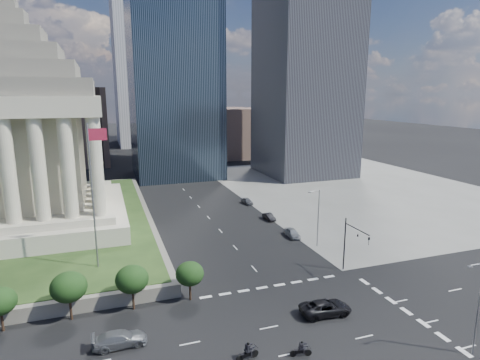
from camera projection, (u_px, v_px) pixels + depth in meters
name	position (u px, v px, depth m)	size (l,w,h in m)	color
ground	(168.00, 173.00, 133.95)	(500.00, 500.00, 0.00)	black
sidewalk_ne	(357.00, 188.00, 111.65)	(68.00, 90.00, 0.03)	slate
war_memorial	(18.00, 119.00, 70.56)	(34.00, 34.00, 39.00)	#AFA992
flagpole	(93.00, 189.00, 53.99)	(2.52, 0.24, 20.00)	slate
midrise_glass	(174.00, 80.00, 123.70)	(26.00, 26.00, 60.00)	black
highrise_ne	(307.00, 13.00, 123.04)	(26.00, 28.00, 100.00)	black
building_filler_ne	(232.00, 132.00, 169.81)	(20.00, 30.00, 20.00)	brown
building_filler_nw	(73.00, 126.00, 149.19)	(24.00, 30.00, 28.00)	brown
traffic_signal_ne	(352.00, 240.00, 57.07)	(0.30, 5.74, 8.00)	black
street_lamp_south	(478.00, 303.00, 39.04)	(2.13, 0.22, 10.00)	slate
street_lamp_north	(317.00, 215.00, 67.69)	(2.13, 0.22, 10.00)	slate
pickup_truck	(326.00, 308.00, 47.38)	(6.16, 2.84, 1.71)	black
suv_grey	(120.00, 339.00, 41.42)	(2.26, 5.55, 1.61)	#575A5F
parked_sedan_near	(292.00, 233.00, 73.18)	(1.85, 4.59, 1.56)	gray
parked_sedan_mid	(269.00, 217.00, 83.24)	(4.00, 1.40, 1.32)	black
parked_sedan_far	(247.00, 201.00, 95.45)	(4.09, 1.65, 1.39)	#505257
motorcycle_lead	(301.00, 349.00, 39.77)	(2.25, 0.61, 1.68)	black
motorcycle_trail	(247.00, 351.00, 39.21)	(2.53, 0.69, 1.89)	black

